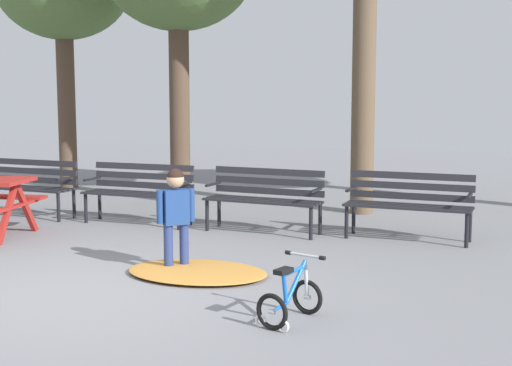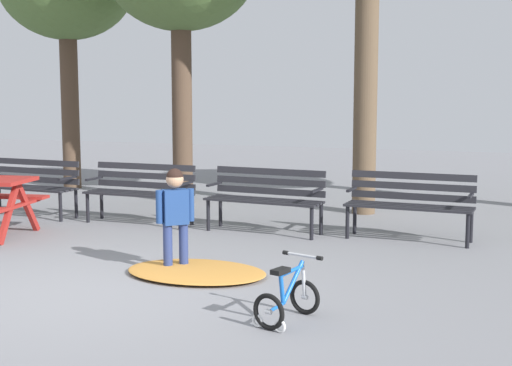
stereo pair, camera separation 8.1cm
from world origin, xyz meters
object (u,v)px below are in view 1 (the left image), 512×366
(park_bench_left, at_px, (140,188))
(child_standing, at_px, (176,211))
(park_bench_far_left, at_px, (29,183))
(kids_bicycle, at_px, (290,298))
(park_bench_far_right, at_px, (409,200))
(park_bench_right, at_px, (265,195))

(park_bench_left, height_order, child_standing, child_standing)
(park_bench_far_left, height_order, kids_bicycle, park_bench_far_left)
(child_standing, bearing_deg, park_bench_far_right, 50.27)
(park_bench_left, bearing_deg, kids_bicycle, -46.80)
(park_bench_right, bearing_deg, kids_bicycle, -67.85)
(park_bench_far_left, relative_size, kids_bicycle, 2.61)
(park_bench_far_left, relative_size, park_bench_right, 1.00)
(park_bench_far_left, relative_size, park_bench_far_right, 1.00)
(park_bench_far_left, distance_m, kids_bicycle, 6.36)
(park_bench_far_left, xyz_separation_m, park_bench_right, (3.80, 0.02, 0.00))
(child_standing, distance_m, kids_bicycle, 2.10)
(park_bench_far_right, bearing_deg, park_bench_left, -177.62)
(park_bench_far_left, height_order, park_bench_right, same)
(park_bench_left, relative_size, child_standing, 1.47)
(park_bench_far_left, bearing_deg, park_bench_right, 0.27)
(park_bench_far_left, distance_m, park_bench_right, 3.80)
(park_bench_far_right, distance_m, child_standing, 3.25)
(park_bench_far_right, distance_m, kids_bicycle, 3.78)
(park_bench_far_left, bearing_deg, park_bench_left, 0.61)
(park_bench_far_left, relative_size, park_bench_left, 1.01)
(park_bench_far_left, distance_m, park_bench_left, 1.90)
(park_bench_right, distance_m, park_bench_far_right, 1.90)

